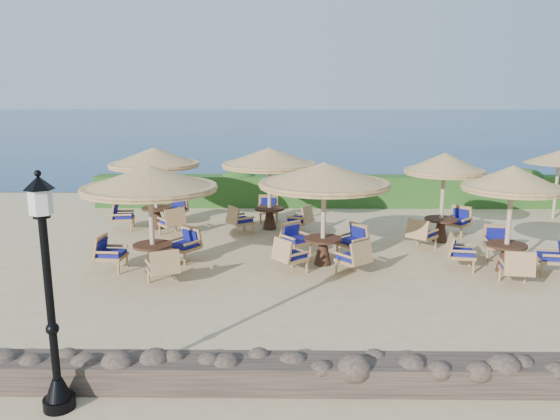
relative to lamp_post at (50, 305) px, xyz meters
The scene contains 12 objects.
ground 8.47m from the lamp_post, 54.78° to the left, with size 120.00×120.00×0.00m, color tan.
sea 76.97m from the lamp_post, 86.42° to the left, with size 160.00×160.00×0.00m, color navy.
hedge 14.83m from the lamp_post, 71.08° to the left, with size 18.00×0.90×1.20m, color #1E4616.
stone_wall 5.02m from the lamp_post, ahead, with size 15.00×0.65×0.44m, color brown.
lamp_post is the anchor object (origin of this frame).
extra_parasol 17.41m from the lamp_post, 43.60° to the left, with size 2.30×2.30×2.41m.
cafe_set_0 6.00m from the lamp_post, 90.99° to the left, with size 3.29×3.29×2.65m.
cafe_set_1 7.82m from the lamp_post, 58.10° to the left, with size 3.33×3.33×2.65m.
cafe_set_2 10.56m from the lamp_post, 35.35° to the left, with size 2.88×2.88×2.65m.
cafe_set_3 10.42m from the lamp_post, 95.72° to the left, with size 2.89×2.89×2.65m.
cafe_set_4 10.68m from the lamp_post, 75.70° to the left, with size 3.05×3.05×2.65m.
cafe_set_5 11.81m from the lamp_post, 48.86° to the left, with size 2.43×2.52×2.65m.
Camera 1 is at (-1.60, -13.69, 4.36)m, focal length 35.00 mm.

